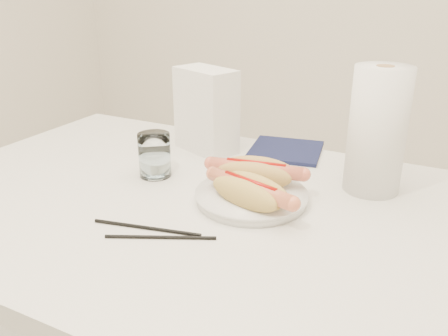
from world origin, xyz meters
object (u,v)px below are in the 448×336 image
at_px(table, 194,226).
at_px(hotdog_left, 256,172).
at_px(napkin_box, 206,110).
at_px(paper_towel_roll, 377,131).
at_px(plate, 251,198).
at_px(water_glass, 155,155).
at_px(hotdog_right, 250,192).

relative_size(table, hotdog_left, 6.14).
bearing_deg(napkin_box, paper_towel_roll, 13.53).
xyz_separation_m(plate, napkin_box, (-0.22, 0.22, 0.09)).
distance_m(plate, water_glass, 0.25).
bearing_deg(plate, table, -158.34).
bearing_deg(hotdog_right, hotdog_left, 123.51).
bearing_deg(paper_towel_roll, hotdog_right, -130.79).
height_order(hotdog_left, hotdog_right, same).
distance_m(water_glass, napkin_box, 0.21).
relative_size(hotdog_left, water_glass, 2.01).
relative_size(table, water_glass, 12.32).
bearing_deg(water_glass, hotdog_left, 6.10).
relative_size(napkin_box, paper_towel_roll, 0.81).
distance_m(table, water_glass, 0.19).
bearing_deg(table, plate, 21.66).
xyz_separation_m(plate, hotdog_left, (-0.01, 0.05, 0.03)).
bearing_deg(hotdog_left, plate, -84.70).
height_order(water_glass, paper_towel_roll, paper_towel_roll).
bearing_deg(table, water_glass, 154.30).
relative_size(table, hotdog_right, 6.22).
relative_size(plate, napkin_box, 1.03).
relative_size(hotdog_right, paper_towel_roll, 0.76).
xyz_separation_m(hotdog_right, water_glass, (-0.26, 0.06, 0.01)).
xyz_separation_m(napkin_box, paper_towel_roll, (0.42, -0.05, 0.02)).
height_order(table, plate, plate).
height_order(hotdog_left, napkin_box, napkin_box).
distance_m(plate, hotdog_right, 0.05).
height_order(hotdog_left, paper_towel_roll, paper_towel_roll).
xyz_separation_m(plate, water_glass, (-0.24, 0.02, 0.04)).
distance_m(hotdog_right, water_glass, 0.27).
height_order(hotdog_right, napkin_box, napkin_box).
bearing_deg(paper_towel_roll, plate, -139.16).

